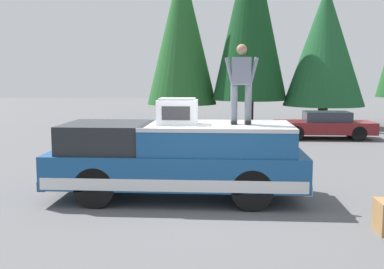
# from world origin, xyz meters

# --- Properties ---
(ground_plane) EXTENTS (90.00, 90.00, 0.00)m
(ground_plane) POSITION_xyz_m (0.00, 0.00, 0.00)
(ground_plane) COLOR #565659
(pickup_truck) EXTENTS (2.01, 5.54, 1.65)m
(pickup_truck) POSITION_xyz_m (0.40, 0.69, 0.87)
(pickup_truck) COLOR navy
(pickup_truck) RESTS_ON ground
(compressor_unit) EXTENTS (0.65, 0.84, 0.56)m
(compressor_unit) POSITION_xyz_m (0.28, 0.67, 1.93)
(compressor_unit) COLOR silver
(compressor_unit) RESTS_ON pickup_truck
(person_on_truck_bed) EXTENTS (0.29, 0.72, 1.69)m
(person_on_truck_bed) POSITION_xyz_m (0.37, -0.68, 2.55)
(person_on_truck_bed) COLOR #4C515B
(person_on_truck_bed) RESTS_ON pickup_truck
(parked_car_maroon) EXTENTS (1.64, 4.10, 1.16)m
(parked_car_maroon) POSITION_xyz_m (10.53, -4.63, 0.58)
(parked_car_maroon) COLOR maroon
(parked_car_maroon) RESTS_ON ground
(conifer_left) EXTENTS (4.24, 4.24, 7.42)m
(conifer_left) POSITION_xyz_m (15.64, -5.60, 4.24)
(conifer_left) COLOR #4C3826
(conifer_left) RESTS_ON ground
(conifer_center_left) EXTENTS (4.00, 4.00, 10.48)m
(conifer_center_left) POSITION_xyz_m (15.86, -1.69, 5.92)
(conifer_center_left) COLOR #4C3826
(conifer_center_left) RESTS_ON ground
(conifer_center_right) EXTENTS (3.91, 3.91, 9.10)m
(conifer_center_right) POSITION_xyz_m (16.72, 2.06, 5.08)
(conifer_center_right) COLOR #4C3826
(conifer_center_right) RESTS_ON ground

